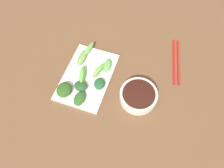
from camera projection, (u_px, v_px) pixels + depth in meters
name	position (u px, v px, depth m)	size (l,w,h in m)	color
tabletop	(101.00, 85.00, 0.91)	(2.10, 2.10, 0.02)	brown
sauce_bowl	(138.00, 96.00, 0.85)	(0.15, 0.15, 0.04)	silver
serving_plate	(87.00, 77.00, 0.91)	(0.19, 0.29, 0.01)	silver
broccoli_leafy_0	(81.00, 86.00, 0.87)	(0.05, 0.04, 0.02)	#214C23
broccoli_leafy_1	(100.00, 84.00, 0.87)	(0.04, 0.05, 0.02)	#21552D
broccoli_stalk_2	(98.00, 70.00, 0.90)	(0.02, 0.08, 0.02)	#73AE4C
broccoli_stalk_3	(82.00, 58.00, 0.93)	(0.03, 0.08, 0.02)	#75A04E
broccoli_leafy_4	(80.00, 98.00, 0.84)	(0.04, 0.06, 0.02)	#2B5821
broccoli_stalk_5	(107.00, 65.00, 0.92)	(0.03, 0.07, 0.02)	#5DB250
broccoli_leafy_6	(64.00, 90.00, 0.86)	(0.06, 0.07, 0.03)	#29551C
broccoli_stalk_7	(89.00, 49.00, 0.96)	(0.02, 0.08, 0.02)	#6BAE52
broccoli_stalk_8	(82.00, 75.00, 0.89)	(0.02, 0.08, 0.03)	#63BC48
chopsticks	(176.00, 61.00, 0.95)	(0.07, 0.23, 0.01)	#B21915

